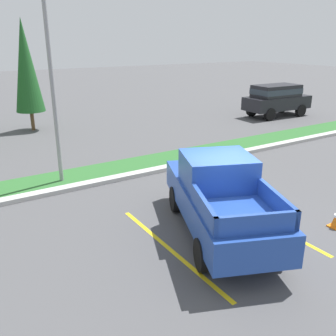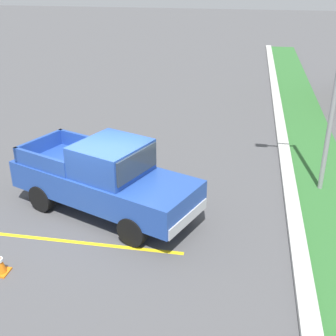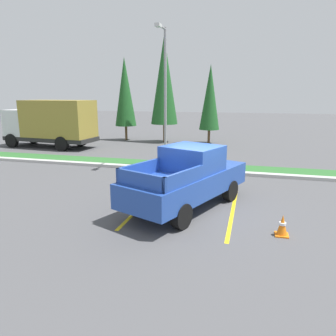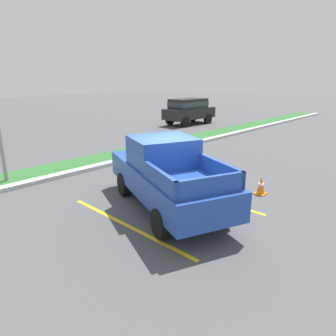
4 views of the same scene
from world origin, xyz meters
name	(u,v)px [view 4 (image 4 of 4)]	position (x,y,z in m)	size (l,w,h in m)	color
ground_plane	(174,203)	(0.00, 0.00, 0.00)	(120.00, 120.00, 0.00)	#4C4C4F
parking_line_near	(127,225)	(-1.96, -0.08, 0.00)	(0.12, 4.80, 0.01)	yellow
parking_line_far	(199,194)	(1.14, -0.08, 0.00)	(0.12, 4.80, 0.01)	yellow
curb_strip	(86,169)	(0.00, 5.00, 0.07)	(56.00, 0.40, 0.15)	#B2B2AD
grass_median	(72,165)	(0.00, 6.10, 0.03)	(56.00, 1.80, 0.06)	#2D662D
pickup_truck_main	(166,174)	(-0.39, -0.04, 1.04)	(3.72, 5.54, 2.10)	black
suv_distant	(189,109)	(13.10, 10.28, 1.24)	(4.68, 2.12, 2.10)	black
traffic_cone	(261,186)	(2.56, -1.59, 0.29)	(0.36, 0.36, 0.60)	orange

